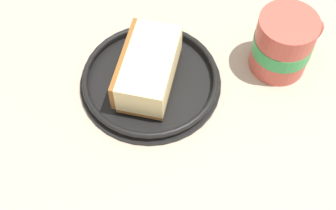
% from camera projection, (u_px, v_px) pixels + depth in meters
% --- Properties ---
extents(ground_plane, '(1.49, 1.49, 0.04)m').
position_uv_depth(ground_plane, '(183.00, 111.00, 0.62)').
color(ground_plane, tan).
extents(small_plate, '(0.19, 0.19, 0.02)m').
position_uv_depth(small_plate, '(151.00, 80.00, 0.61)').
color(small_plate, black).
rests_on(small_plate, ground_plane).
extents(cake_slice, '(0.12, 0.07, 0.05)m').
position_uv_depth(cake_slice, '(148.00, 68.00, 0.59)').
color(cake_slice, brown).
rests_on(cake_slice, small_plate).
extents(tea_mug, '(0.08, 0.09, 0.09)m').
position_uv_depth(tea_mug, '(284.00, 43.00, 0.60)').
color(tea_mug, '#BF4C3F').
rests_on(tea_mug, ground_plane).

